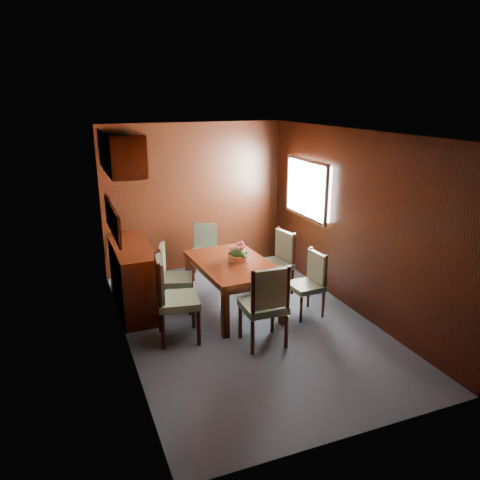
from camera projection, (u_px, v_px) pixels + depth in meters
name	position (u px, v px, depth m)	size (l,w,h in m)	color
ground	(247.00, 323.00, 6.00)	(4.50, 4.50, 0.00)	#3C4652
room_shell	(230.00, 194.00, 5.77)	(3.06, 4.52, 2.41)	black
sideboard	(134.00, 277.00, 6.31)	(0.48, 1.40, 0.90)	#361206
dining_table	(233.00, 269.00, 6.23)	(0.99, 1.51, 0.68)	#361206
chair_left_near	(171.00, 294.00, 5.45)	(0.54, 0.56, 1.05)	black
chair_left_far	(170.00, 274.00, 6.25)	(0.54, 0.55, 0.93)	black
chair_right_near	(310.00, 280.00, 6.14)	(0.41, 0.43, 0.86)	black
chair_right_far	(279.00, 258.00, 6.84)	(0.49, 0.51, 0.93)	black
chair_head	(266.00, 302.00, 5.30)	(0.49, 0.48, 1.01)	black
chair_foot	(205.00, 247.00, 7.46)	(0.52, 0.51, 0.86)	black
flower_centerpiece	(238.00, 251.00, 6.22)	(0.27, 0.27, 0.27)	#CC6C3E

